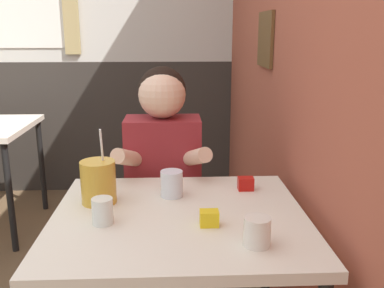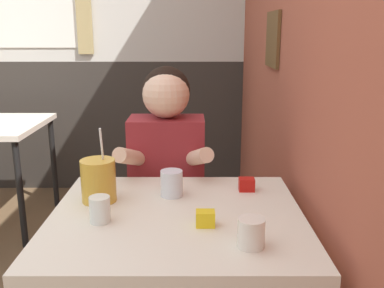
{
  "view_description": "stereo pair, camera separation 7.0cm",
  "coord_description": "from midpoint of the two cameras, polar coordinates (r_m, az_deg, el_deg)",
  "views": [
    {
      "loc": [
        0.75,
        -0.98,
        1.34
      ],
      "look_at": [
        0.82,
        0.5,
        0.95
      ],
      "focal_mm": 40.0,
      "sensor_mm": 36.0,
      "label": 1
    },
    {
      "loc": [
        0.82,
        -0.99,
        1.34
      ],
      "look_at": [
        0.82,
        0.5,
        0.95
      ],
      "focal_mm": 40.0,
      "sensor_mm": 36.0,
      "label": 2
    }
  ],
  "objects": [
    {
      "name": "glass_center",
      "position": [
        1.42,
        -10.74,
        -8.57
      ],
      "size": [
        0.07,
        0.07,
        0.09
      ],
      "color": "silver",
      "rests_on": "main_table"
    },
    {
      "name": "glass_far_side",
      "position": [
        1.26,
        9.54,
        -11.61
      ],
      "size": [
        0.08,
        0.08,
        0.09
      ],
      "color": "silver",
      "rests_on": "main_table"
    },
    {
      "name": "condiment_mustard",
      "position": [
        1.37,
        3.32,
        -9.9
      ],
      "size": [
        0.06,
        0.04,
        0.05
      ],
      "color": "yellow",
      "rests_on": "main_table"
    },
    {
      "name": "glass_near_pitcher",
      "position": [
        1.6,
        -1.44,
        -5.27
      ],
      "size": [
        0.08,
        0.08,
        0.1
      ],
      "color": "silver",
      "rests_on": "main_table"
    },
    {
      "name": "main_table",
      "position": [
        1.5,
        -0.58,
        -12.05
      ],
      "size": [
        0.86,
        0.76,
        0.74
      ],
      "color": "beige",
      "rests_on": "ground_plane"
    },
    {
      "name": "person_seated",
      "position": [
        2.01,
        -2.26,
        -5.74
      ],
      "size": [
        0.42,
        0.41,
        1.19
      ],
      "color": "maroon",
      "rests_on": "ground_plane"
    },
    {
      "name": "cocktail_pitcher",
      "position": [
        1.57,
        -11.07,
        -4.8
      ],
      "size": [
        0.12,
        0.12,
        0.27
      ],
      "color": "gold",
      "rests_on": "main_table"
    },
    {
      "name": "brick_wall_right",
      "position": [
        2.32,
        12.6,
        14.73
      ],
      "size": [
        0.08,
        4.57,
        2.7
      ],
      "color": "#9E4C38",
      "rests_on": "ground_plane"
    },
    {
      "name": "back_wall",
      "position": [
        3.67,
        -12.87,
        14.67
      ],
      "size": [
        5.48,
        0.09,
        2.7
      ],
      "color": "silver",
      "rests_on": "ground_plane"
    },
    {
      "name": "condiment_ketchup",
      "position": [
        1.68,
        8.53,
        -5.37
      ],
      "size": [
        0.06,
        0.04,
        0.05
      ],
      "color": "#B7140F",
      "rests_on": "main_table"
    }
  ]
}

